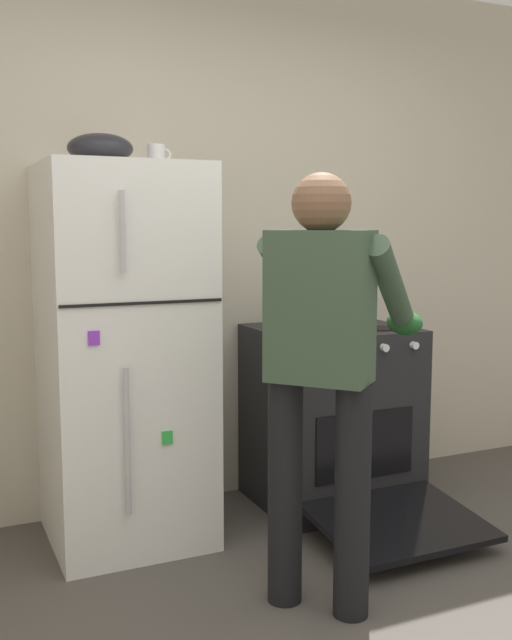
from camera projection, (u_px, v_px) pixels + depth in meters
The scene contains 8 objects.
kitchen_wall_back at pixel (200, 238), 3.77m from camera, with size 6.00×0.10×2.70m, color beige.
refrigerator at pixel (124, 356), 3.28m from camera, with size 0.68×0.72×1.68m.
stove_range at pixel (333, 417), 3.76m from camera, with size 0.76×1.22×0.91m.
person_cook at pixel (324, 351), 2.67m from camera, with size 0.73×0.74×1.60m.
red_pot at pixel (309, 316), 3.60m from camera, with size 0.38×0.28×0.13m.
coffee_mug at pixel (156, 155), 3.29m from camera, with size 0.11×0.08×0.10m.
pepper_mill at pixel (361, 306), 4.01m from camera, with size 0.05×0.05×0.14m, color brown.
mixing_bowl at pixel (100, 148), 3.14m from camera, with size 0.28×0.28×0.12m, color black.
Camera 1 is at (-1.31, -1.62, 1.42)m, focal length 41.38 mm.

